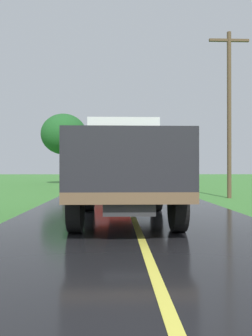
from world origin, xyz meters
TOP-DOWN VIEW (x-y plane):
  - banana_truck_near at (-0.22, 12.35)m, footprint 2.38×5.82m
  - banana_truck_far at (-0.63, 25.92)m, footprint 2.38×5.81m
  - utility_pole_roadside at (4.97, 18.35)m, footprint 1.93×0.20m
  - roadside_tree_near_left at (-5.49, 34.06)m, footprint 4.37×4.37m

SIDE VIEW (x-z plane):
  - banana_truck_far at x=-0.63m, z-range 0.06..2.86m
  - banana_truck_near at x=-0.22m, z-range 0.07..2.87m
  - utility_pole_roadside at x=4.97m, z-range 0.29..8.27m
  - roadside_tree_near_left at x=-5.49m, z-range 1.41..8.18m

